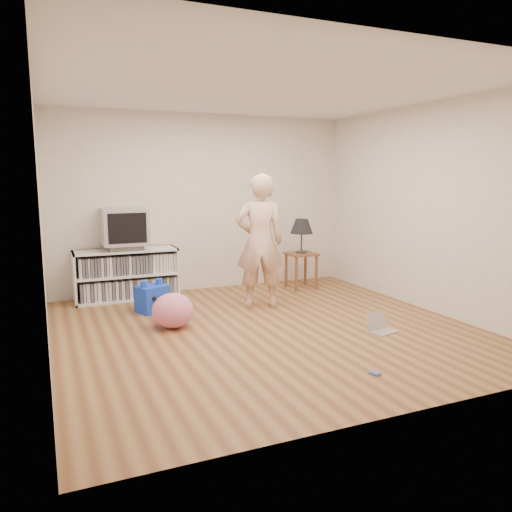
{
  "coord_description": "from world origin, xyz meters",
  "views": [
    {
      "loc": [
        -2.24,
        -4.93,
        1.71
      ],
      "look_at": [
        0.06,
        0.4,
        0.77
      ],
      "focal_mm": 35.0,
      "sensor_mm": 36.0,
      "label": 1
    }
  ],
  "objects_px": {
    "media_unit": "(126,274)",
    "person": "(260,242)",
    "crt_tv": "(124,226)",
    "dvd_deck": "(125,247)",
    "side_table": "(301,262)",
    "laptop": "(380,326)",
    "plush_blue": "(152,298)",
    "table_lamp": "(302,227)",
    "plush_pink": "(173,310)"
  },
  "relations": [
    {
      "from": "dvd_deck",
      "to": "person",
      "type": "height_order",
      "value": "person"
    },
    {
      "from": "table_lamp",
      "to": "plush_blue",
      "type": "distance_m",
      "value": 2.52
    },
    {
      "from": "dvd_deck",
      "to": "plush_pink",
      "type": "height_order",
      "value": "dvd_deck"
    },
    {
      "from": "crt_tv",
      "to": "plush_blue",
      "type": "xyz_separation_m",
      "value": [
        0.19,
        -0.79,
        -0.85
      ]
    },
    {
      "from": "dvd_deck",
      "to": "crt_tv",
      "type": "xyz_separation_m",
      "value": [
        0.0,
        -0.0,
        0.29
      ]
    },
    {
      "from": "media_unit",
      "to": "laptop",
      "type": "relative_size",
      "value": 4.12
    },
    {
      "from": "dvd_deck",
      "to": "plush_blue",
      "type": "xyz_separation_m",
      "value": [
        0.19,
        -0.8,
        -0.56
      ]
    },
    {
      "from": "media_unit",
      "to": "table_lamp",
      "type": "distance_m",
      "value": 2.64
    },
    {
      "from": "media_unit",
      "to": "table_lamp",
      "type": "bearing_deg",
      "value": -8.61
    },
    {
      "from": "plush_pink",
      "to": "dvd_deck",
      "type": "bearing_deg",
      "value": 99.61
    },
    {
      "from": "laptop",
      "to": "media_unit",
      "type": "bearing_deg",
      "value": 117.55
    },
    {
      "from": "laptop",
      "to": "plush_blue",
      "type": "xyz_separation_m",
      "value": [
        -2.15,
        1.81,
        0.12
      ]
    },
    {
      "from": "media_unit",
      "to": "dvd_deck",
      "type": "height_order",
      "value": "dvd_deck"
    },
    {
      "from": "crt_tv",
      "to": "person",
      "type": "relative_size",
      "value": 0.35
    },
    {
      "from": "crt_tv",
      "to": "side_table",
      "type": "distance_m",
      "value": 2.64
    },
    {
      "from": "person",
      "to": "plush_blue",
      "type": "xyz_separation_m",
      "value": [
        -1.34,
        0.33,
        -0.69
      ]
    },
    {
      "from": "media_unit",
      "to": "plush_blue",
      "type": "relative_size",
      "value": 3.21
    },
    {
      "from": "media_unit",
      "to": "side_table",
      "type": "relative_size",
      "value": 2.55
    },
    {
      "from": "table_lamp",
      "to": "laptop",
      "type": "bearing_deg",
      "value": -95.52
    },
    {
      "from": "media_unit",
      "to": "dvd_deck",
      "type": "xyz_separation_m",
      "value": [
        0.0,
        -0.02,
        0.39
      ]
    },
    {
      "from": "media_unit",
      "to": "person",
      "type": "height_order",
      "value": "person"
    },
    {
      "from": "media_unit",
      "to": "side_table",
      "type": "xyz_separation_m",
      "value": [
        2.55,
        -0.39,
        0.07
      ]
    },
    {
      "from": "media_unit",
      "to": "plush_pink",
      "type": "relative_size",
      "value": 3.0
    },
    {
      "from": "media_unit",
      "to": "crt_tv",
      "type": "xyz_separation_m",
      "value": [
        0.0,
        -0.02,
        0.67
      ]
    },
    {
      "from": "person",
      "to": "plush_blue",
      "type": "height_order",
      "value": "person"
    },
    {
      "from": "media_unit",
      "to": "person",
      "type": "xyz_separation_m",
      "value": [
        1.53,
        -1.14,
        0.52
      ]
    },
    {
      "from": "person",
      "to": "plush_pink",
      "type": "xyz_separation_m",
      "value": [
        -1.27,
        -0.43,
        -0.67
      ]
    },
    {
      "from": "side_table",
      "to": "table_lamp",
      "type": "height_order",
      "value": "table_lamp"
    },
    {
      "from": "plush_blue",
      "to": "table_lamp",
      "type": "bearing_deg",
      "value": -12.8
    },
    {
      "from": "crt_tv",
      "to": "plush_blue",
      "type": "bearing_deg",
      "value": -76.77
    },
    {
      "from": "crt_tv",
      "to": "plush_blue",
      "type": "height_order",
      "value": "crt_tv"
    },
    {
      "from": "dvd_deck",
      "to": "side_table",
      "type": "relative_size",
      "value": 0.82
    },
    {
      "from": "person",
      "to": "laptop",
      "type": "xyz_separation_m",
      "value": [
        0.8,
        -1.48,
        -0.81
      ]
    },
    {
      "from": "plush_blue",
      "to": "plush_pink",
      "type": "height_order",
      "value": "plush_blue"
    },
    {
      "from": "person",
      "to": "crt_tv",
      "type": "bearing_deg",
      "value": -20.47
    },
    {
      "from": "dvd_deck",
      "to": "table_lamp",
      "type": "xyz_separation_m",
      "value": [
        2.55,
        -0.37,
        0.21
      ]
    },
    {
      "from": "person",
      "to": "plush_pink",
      "type": "relative_size",
      "value": 3.71
    },
    {
      "from": "side_table",
      "to": "laptop",
      "type": "distance_m",
      "value": 2.27
    },
    {
      "from": "crt_tv",
      "to": "person",
      "type": "bearing_deg",
      "value": -36.18
    },
    {
      "from": "dvd_deck",
      "to": "table_lamp",
      "type": "height_order",
      "value": "table_lamp"
    },
    {
      "from": "table_lamp",
      "to": "person",
      "type": "distance_m",
      "value": 1.27
    },
    {
      "from": "side_table",
      "to": "laptop",
      "type": "bearing_deg",
      "value": -95.52
    },
    {
      "from": "crt_tv",
      "to": "side_table",
      "type": "relative_size",
      "value": 1.09
    },
    {
      "from": "dvd_deck",
      "to": "crt_tv",
      "type": "relative_size",
      "value": 0.75
    },
    {
      "from": "plush_blue",
      "to": "plush_pink",
      "type": "relative_size",
      "value": 0.93
    },
    {
      "from": "media_unit",
      "to": "laptop",
      "type": "distance_m",
      "value": 3.52
    },
    {
      "from": "media_unit",
      "to": "plush_blue",
      "type": "xyz_separation_m",
      "value": [
        0.19,
        -0.81,
        -0.18
      ]
    },
    {
      "from": "plush_pink",
      "to": "crt_tv",
      "type": "bearing_deg",
      "value": 99.63
    },
    {
      "from": "table_lamp",
      "to": "crt_tv",
      "type": "bearing_deg",
      "value": 171.81
    },
    {
      "from": "media_unit",
      "to": "person",
      "type": "relative_size",
      "value": 0.81
    }
  ]
}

